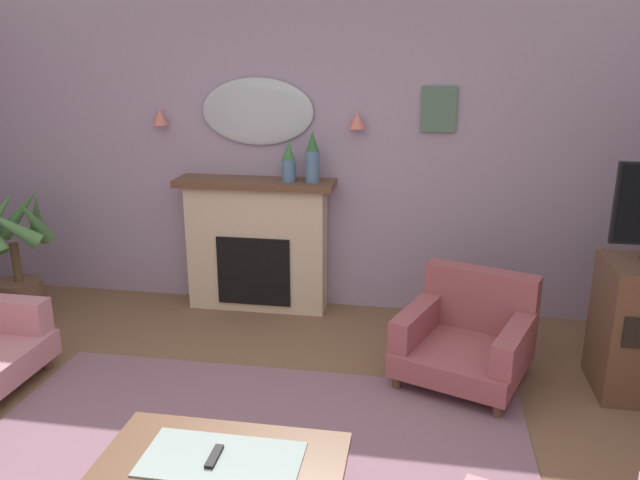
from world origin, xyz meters
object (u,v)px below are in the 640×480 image
(wall_sconce_left, at_px, (160,117))
(armchair_by_coffee_table, at_px, (468,334))
(tv_remote, at_px, (214,457))
(mantel_vase_centre, at_px, (289,163))
(mantel_vase_right, at_px, (312,159))
(wall_mirror, at_px, (257,112))
(wall_sconce_right, at_px, (357,120))
(framed_picture, at_px, (439,109))
(coffee_table, at_px, (222,470))
(potted_plant_tall_palm, at_px, (14,251))
(fireplace, at_px, (257,246))

(wall_sconce_left, xyz_separation_m, armchair_by_coffee_table, (2.61, -1.03, -1.35))
(tv_remote, height_order, armchair_by_coffee_table, armchair_by_coffee_table)
(mantel_vase_centre, xyz_separation_m, mantel_vase_right, (0.20, 0.00, 0.04))
(wall_mirror, height_order, wall_sconce_left, wall_mirror)
(mantel_vase_centre, height_order, wall_sconce_left, wall_sconce_left)
(armchair_by_coffee_table, bearing_deg, wall_sconce_left, 158.47)
(wall_mirror, bearing_deg, wall_sconce_right, -3.37)
(mantel_vase_right, distance_m, wall_sconce_left, 1.39)
(mantel_vase_centre, xyz_separation_m, framed_picture, (1.20, 0.18, 0.43))
(wall_sconce_right, relative_size, framed_picture, 0.39)
(coffee_table, xyz_separation_m, tv_remote, (-0.03, -0.00, 0.07))
(wall_mirror, bearing_deg, wall_sconce_left, -176.63)
(potted_plant_tall_palm, bearing_deg, armchair_by_coffee_table, -6.27)
(mantel_vase_centre, xyz_separation_m, wall_sconce_right, (0.55, 0.12, 0.34))
(armchair_by_coffee_table, bearing_deg, mantel_vase_right, 144.20)
(mantel_vase_centre, relative_size, mantel_vase_right, 0.81)
(fireplace, distance_m, potted_plant_tall_palm, 2.03)
(potted_plant_tall_palm, bearing_deg, mantel_vase_centre, 12.50)
(tv_remote, relative_size, potted_plant_tall_palm, 0.14)
(wall_sconce_right, relative_size, armchair_by_coffee_table, 0.13)
(fireplace, xyz_separation_m, armchair_by_coffee_table, (1.76, -0.94, -0.27))
(mantel_vase_right, distance_m, framed_picture, 1.09)
(wall_mirror, xyz_separation_m, framed_picture, (1.50, 0.01, 0.04))
(fireplace, height_order, coffee_table, fireplace)
(coffee_table, height_order, potted_plant_tall_palm, potted_plant_tall_palm)
(mantel_vase_centre, bearing_deg, armchair_by_coffee_table, -31.91)
(armchair_by_coffee_table, bearing_deg, coffee_table, -123.66)
(fireplace, relative_size, mantel_vase_centre, 4.01)
(wall_sconce_left, bearing_deg, wall_sconce_right, 0.00)
(mantel_vase_right, distance_m, potted_plant_tall_palm, 2.63)
(framed_picture, relative_size, armchair_by_coffee_table, 0.34)
(mantel_vase_right, distance_m, wall_sconce_right, 0.48)
(framed_picture, xyz_separation_m, tv_remote, (-0.96, -2.88, -1.30))
(tv_remote, bearing_deg, mantel_vase_right, 90.81)
(mantel_vase_right, bearing_deg, mantel_vase_centre, 180.00)
(wall_mirror, bearing_deg, framed_picture, 0.38)
(wall_sconce_right, distance_m, tv_remote, 3.09)
(mantel_vase_centre, bearing_deg, wall_sconce_right, 12.31)
(coffee_table, bearing_deg, wall_sconce_left, 116.73)
(fireplace, bearing_deg, wall_mirror, 90.00)
(potted_plant_tall_palm, bearing_deg, framed_picture, 11.13)
(wall_mirror, height_order, tv_remote, wall_mirror)
(wall_sconce_left, relative_size, tv_remote, 0.88)
(wall_sconce_left, xyz_separation_m, framed_picture, (2.35, 0.06, 0.09))
(coffee_table, bearing_deg, mantel_vase_centre, 95.72)
(framed_picture, relative_size, tv_remote, 2.25)
(wall_sconce_left, xyz_separation_m, coffee_table, (1.42, -2.82, -1.28))
(wall_mirror, xyz_separation_m, coffee_table, (0.57, -2.87, -1.33))
(mantel_vase_centre, relative_size, wall_sconce_left, 2.42)
(mantel_vase_right, height_order, framed_picture, framed_picture)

